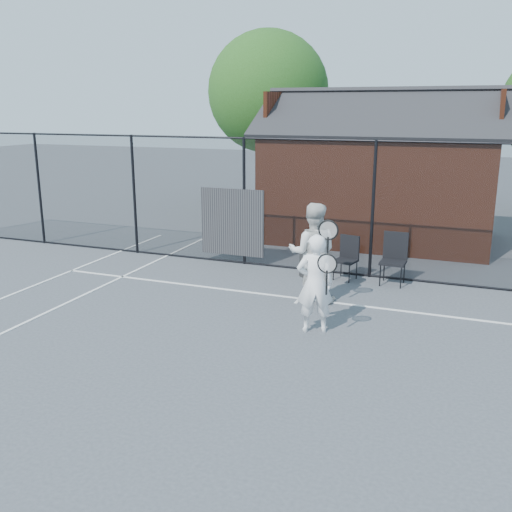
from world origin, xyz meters
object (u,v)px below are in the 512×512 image
(player_back, at_px, (313,253))
(waste_bin, at_px, (310,261))
(clubhouse, at_px, (380,182))
(chair_left, at_px, (346,259))
(chair_right, at_px, (393,260))
(player_front, at_px, (315,283))

(player_back, bearing_deg, waste_bin, 107.33)
(clubhouse, height_order, waste_bin, clubhouse)
(clubhouse, distance_m, chair_left, 4.55)
(player_back, distance_m, chair_right, 2.13)
(chair_left, bearing_deg, chair_right, 13.14)
(player_back, distance_m, chair_left, 1.73)
(chair_right, bearing_deg, clubhouse, 105.31)
(clubhouse, bearing_deg, player_front, -88.48)
(player_back, bearing_deg, chair_left, 79.72)
(player_front, bearing_deg, chair_left, 92.99)
(clubhouse, relative_size, chair_right, 6.04)
(player_front, distance_m, chair_right, 3.24)
(player_front, xyz_separation_m, chair_left, (-0.16, 3.12, -0.37))
(chair_left, relative_size, chair_right, 0.87)
(chair_left, bearing_deg, clubhouse, 103.61)
(clubhouse, height_order, player_back, clubhouse)
(player_front, height_order, player_back, player_back)
(player_front, bearing_deg, clubhouse, 91.52)
(player_back, relative_size, waste_bin, 2.88)
(clubhouse, bearing_deg, player_back, -92.46)
(clubhouse, height_order, player_front, clubhouse)
(player_back, relative_size, chair_right, 1.79)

